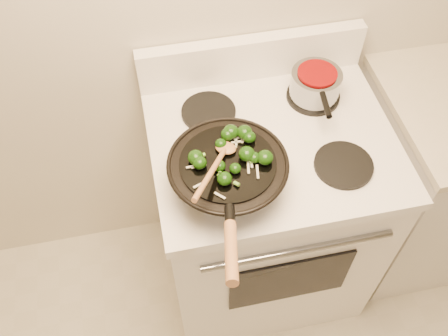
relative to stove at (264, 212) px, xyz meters
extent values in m
cube|color=white|center=(0.00, 0.00, -0.03)|extent=(0.76, 0.64, 0.88)
cube|color=white|center=(0.00, 0.00, 0.43)|extent=(0.78, 0.66, 0.04)
cube|color=white|center=(0.00, 0.30, 0.53)|extent=(0.78, 0.05, 0.16)
cylinder|color=gray|center=(0.00, -0.33, 0.31)|extent=(0.60, 0.02, 0.02)
cube|color=black|center=(0.00, -0.33, 0.08)|extent=(0.42, 0.01, 0.28)
cylinder|color=black|center=(-0.18, -0.15, 0.46)|extent=(0.18, 0.18, 0.01)
cylinder|color=black|center=(0.18, -0.15, 0.46)|extent=(0.18, 0.18, 0.01)
cylinder|color=black|center=(-0.18, 0.15, 0.46)|extent=(0.18, 0.18, 0.01)
cylinder|color=black|center=(0.18, 0.15, 0.46)|extent=(0.18, 0.18, 0.01)
torus|color=black|center=(-0.18, -0.15, 0.56)|extent=(0.34, 0.34, 0.01)
cylinder|color=black|center=(-0.18, -0.15, 0.56)|extent=(0.27, 0.27, 0.01)
cylinder|color=black|center=(-0.22, -0.34, 0.60)|extent=(0.04, 0.06, 0.04)
cylinder|color=#A56C40|center=(-0.24, -0.46, 0.63)|extent=(0.06, 0.18, 0.07)
ellipsoid|color=black|center=(-0.10, -0.09, 0.58)|extent=(0.04, 0.04, 0.03)
cylinder|color=#58832F|center=(-0.09, -0.09, 0.57)|extent=(0.02, 0.02, 0.01)
ellipsoid|color=black|center=(-0.08, -0.17, 0.59)|extent=(0.05, 0.05, 0.04)
ellipsoid|color=black|center=(-0.20, -0.22, 0.58)|extent=(0.04, 0.04, 0.03)
ellipsoid|color=black|center=(-0.13, -0.15, 0.59)|extent=(0.05, 0.05, 0.04)
cylinder|color=#58832F|center=(-0.11, -0.15, 0.57)|extent=(0.01, 0.01, 0.01)
ellipsoid|color=black|center=(-0.26, -0.15, 0.58)|extent=(0.04, 0.04, 0.03)
ellipsoid|color=black|center=(-0.21, -0.17, 0.58)|extent=(0.04, 0.04, 0.03)
ellipsoid|color=black|center=(-0.16, -0.07, 0.58)|extent=(0.04, 0.04, 0.03)
cylinder|color=#58832F|center=(-0.15, -0.07, 0.57)|extent=(0.01, 0.02, 0.01)
ellipsoid|color=black|center=(-0.27, -0.13, 0.58)|extent=(0.04, 0.04, 0.04)
ellipsoid|color=black|center=(-0.11, -0.16, 0.58)|extent=(0.03, 0.03, 0.03)
ellipsoid|color=black|center=(-0.15, -0.06, 0.59)|extent=(0.05, 0.05, 0.04)
cylinder|color=#58832F|center=(-0.14, -0.06, 0.57)|extent=(0.02, 0.02, 0.01)
ellipsoid|color=black|center=(-0.17, -0.19, 0.58)|extent=(0.03, 0.03, 0.03)
ellipsoid|color=black|center=(-0.11, -0.07, 0.59)|extent=(0.05, 0.05, 0.04)
ellipsoid|color=black|center=(-0.19, -0.10, 0.58)|extent=(0.03, 0.03, 0.03)
cylinder|color=#58832F|center=(-0.18, -0.10, 0.57)|extent=(0.02, 0.02, 0.02)
cube|color=silver|center=(-0.27, -0.21, 0.57)|extent=(0.05, 0.02, 0.00)
cube|color=silver|center=(-0.14, -0.08, 0.57)|extent=(0.01, 0.04, 0.00)
cube|color=silver|center=(-0.28, -0.15, 0.57)|extent=(0.04, 0.01, 0.00)
cube|color=silver|center=(-0.13, -0.18, 0.57)|extent=(0.01, 0.05, 0.00)
cube|color=silver|center=(-0.26, -0.15, 0.57)|extent=(0.04, 0.01, 0.00)
cube|color=silver|center=(-0.14, -0.09, 0.57)|extent=(0.04, 0.01, 0.00)
cube|color=silver|center=(-0.11, -0.20, 0.57)|extent=(0.01, 0.05, 0.00)
cube|color=silver|center=(-0.12, -0.16, 0.57)|extent=(0.01, 0.05, 0.00)
cube|color=silver|center=(-0.13, -0.06, 0.57)|extent=(0.02, 0.04, 0.00)
cube|color=silver|center=(-0.12, -0.08, 0.57)|extent=(0.01, 0.03, 0.00)
cube|color=silver|center=(-0.13, -0.07, 0.57)|extent=(0.04, 0.01, 0.00)
cube|color=silver|center=(-0.22, -0.26, 0.57)|extent=(0.03, 0.03, 0.00)
cylinder|color=#67A535|center=(-0.17, -0.23, 0.58)|extent=(0.02, 0.02, 0.02)
cylinder|color=#67A535|center=(-0.11, -0.17, 0.58)|extent=(0.02, 0.02, 0.01)
cylinder|color=#67A535|center=(-0.21, -0.18, 0.58)|extent=(0.02, 0.03, 0.02)
cylinder|color=#67A535|center=(-0.21, -0.20, 0.58)|extent=(0.02, 0.02, 0.01)
cylinder|color=#67A535|center=(-0.25, -0.12, 0.58)|extent=(0.02, 0.01, 0.01)
sphere|color=beige|center=(-0.15, -0.11, 0.57)|extent=(0.01, 0.01, 0.01)
sphere|color=beige|center=(-0.20, -0.17, 0.57)|extent=(0.01, 0.01, 0.01)
sphere|color=beige|center=(-0.20, -0.13, 0.57)|extent=(0.01, 0.01, 0.01)
sphere|color=beige|center=(-0.20, -0.13, 0.57)|extent=(0.01, 0.01, 0.01)
ellipsoid|color=#A56C40|center=(-0.18, -0.11, 0.58)|extent=(0.07, 0.07, 0.02)
cylinder|color=#A56C40|center=(-0.24, -0.22, 0.62)|extent=(0.13, 0.21, 0.10)
cylinder|color=gray|center=(0.18, 0.15, 0.51)|extent=(0.17, 0.17, 0.09)
cylinder|color=#6C0505|center=(0.18, 0.15, 0.56)|extent=(0.13, 0.13, 0.01)
cylinder|color=black|center=(0.16, 0.01, 0.55)|extent=(0.03, 0.10, 0.02)
camera|label=1|loc=(-0.36, -0.97, 1.66)|focal=40.00mm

